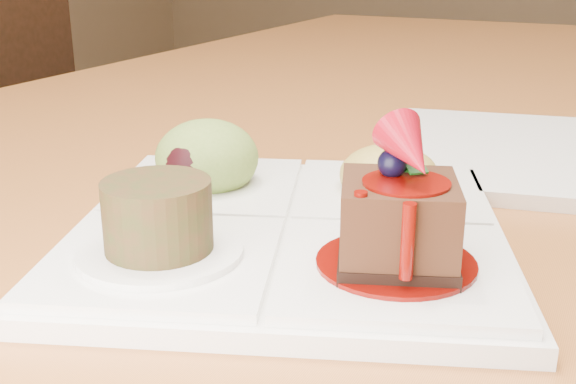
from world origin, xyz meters
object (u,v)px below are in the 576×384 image
at_px(dining_table, 417,133).
at_px(sampler_plate, 285,210).
at_px(second_plate, 545,155).
at_px(chair_left, 40,185).

xyz_separation_m(dining_table, sampler_plate, (0.07, -0.56, 0.09)).
bearing_deg(dining_table, second_plate, -56.12).
xyz_separation_m(dining_table, chair_left, (-0.71, -0.01, -0.18)).
bearing_deg(chair_left, dining_table, 92.02).
distance_m(chair_left, sampler_plate, 1.00).
relative_size(dining_table, chair_left, 2.02).
xyz_separation_m(dining_table, second_plate, (0.20, -0.30, 0.07)).
bearing_deg(sampler_plate, dining_table, 77.17).
distance_m(sampler_plate, second_plate, 0.29).
height_order(dining_table, second_plate, second_plate).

